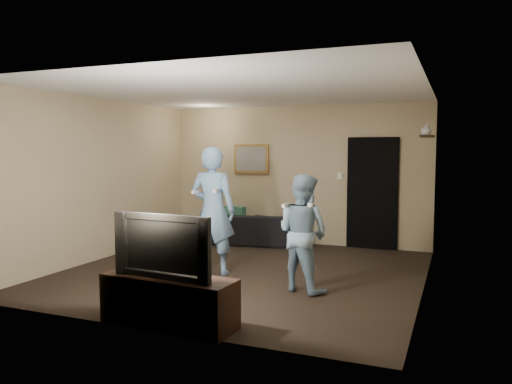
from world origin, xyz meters
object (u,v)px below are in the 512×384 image
at_px(tv_console, 169,301).
at_px(television, 168,245).
at_px(wii_player_right, 303,233).
at_px(sofa, 255,229).
at_px(wii_player_left, 213,211).

relative_size(tv_console, television, 1.26).
bearing_deg(wii_player_right, sofa, 123.11).
relative_size(television, wii_player_left, 0.61).
height_order(television, wii_player_right, wii_player_right).
xyz_separation_m(tv_console, wii_player_right, (0.89, 1.72, 0.49)).
relative_size(wii_player_left, wii_player_right, 1.24).
height_order(sofa, tv_console, sofa).
height_order(television, wii_player_left, wii_player_left).
bearing_deg(wii_player_left, television, -74.97).
height_order(wii_player_left, wii_player_right, wii_player_left).
relative_size(tv_console, wii_player_left, 0.78).
relative_size(sofa, wii_player_left, 1.07).
bearing_deg(sofa, television, 90.63).
relative_size(tv_console, wii_player_right, 0.96).
height_order(tv_console, wii_player_left, wii_player_left).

